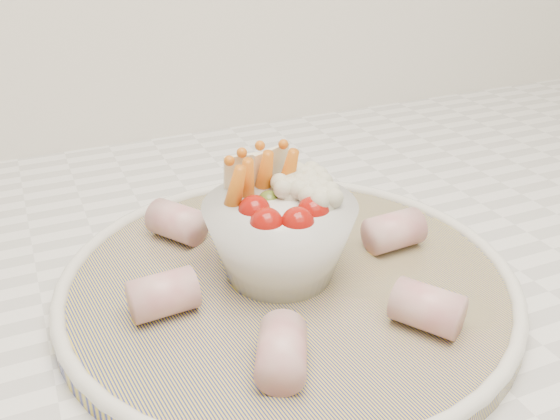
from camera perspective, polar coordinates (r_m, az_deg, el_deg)
name	(u,v)px	position (r m, az deg, el deg)	size (l,w,h in m)	color
serving_platter	(288,281)	(0.53, 0.74, -6.53)	(0.42, 0.42, 0.02)	navy
veggie_bowl	(281,231)	(0.51, 0.08, -1.98)	(0.13, 0.13, 0.10)	silver
cured_meat_rolls	(288,260)	(0.52, 0.76, -4.60)	(0.27, 0.26, 0.03)	#BB555E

